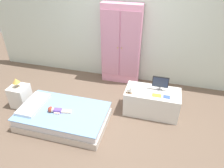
# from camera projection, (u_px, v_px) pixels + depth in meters

# --- Properties ---
(ground_plane) EXTENTS (10.00, 10.00, 0.02)m
(ground_plane) POSITION_uv_depth(u_px,v_px,m) (109.00, 122.00, 3.67)
(ground_plane) COLOR brown
(back_wall) EXTENTS (6.40, 0.05, 2.70)m
(back_wall) POSITION_uv_depth(u_px,v_px,m) (129.00, 19.00, 4.20)
(back_wall) COLOR silver
(back_wall) RESTS_ON ground_plane
(bed) EXTENTS (1.48, 0.88, 0.27)m
(bed) POSITION_uv_depth(u_px,v_px,m) (63.00, 117.00, 3.58)
(bed) COLOR beige
(bed) RESTS_ON ground_plane
(pillow) EXTENTS (0.32, 0.63, 0.05)m
(pillow) POSITION_uv_depth(u_px,v_px,m) (34.00, 104.00, 3.61)
(pillow) COLOR silver
(pillow) RESTS_ON bed
(doll) EXTENTS (0.39, 0.15, 0.10)m
(doll) POSITION_uv_depth(u_px,v_px,m) (55.00, 110.00, 3.46)
(doll) COLOR #6B4CB2
(doll) RESTS_ON bed
(nightstand) EXTENTS (0.32, 0.32, 0.42)m
(nightstand) POSITION_uv_depth(u_px,v_px,m) (20.00, 96.00, 3.95)
(nightstand) COLOR white
(nightstand) RESTS_ON ground_plane
(table_lamp) EXTENTS (0.13, 0.13, 0.18)m
(table_lamp) POSITION_uv_depth(u_px,v_px,m) (16.00, 81.00, 3.77)
(table_lamp) COLOR #B7B2AD
(table_lamp) RESTS_ON nightstand
(wardrobe) EXTENTS (0.81, 0.28, 1.70)m
(wardrobe) POSITION_uv_depth(u_px,v_px,m) (121.00, 45.00, 4.36)
(wardrobe) COLOR #E599BC
(wardrobe) RESTS_ON ground_plane
(tv_stand) EXTENTS (0.96, 0.48, 0.46)m
(tv_stand) POSITION_uv_depth(u_px,v_px,m) (152.00, 102.00, 3.77)
(tv_stand) COLOR silver
(tv_stand) RESTS_ON ground_plane
(tv_monitor) EXTENTS (0.28, 0.10, 0.26)m
(tv_monitor) POSITION_uv_depth(u_px,v_px,m) (160.00, 83.00, 3.60)
(tv_monitor) COLOR #99999E
(tv_monitor) RESTS_ON tv_stand
(rocking_horse_toy) EXTENTS (0.10, 0.04, 0.12)m
(rocking_horse_toy) POSITION_uv_depth(u_px,v_px,m) (129.00, 90.00, 3.56)
(rocking_horse_toy) COLOR #8E6642
(rocking_horse_toy) RESTS_ON tv_stand
(book_yellow) EXTENTS (0.15, 0.09, 0.01)m
(book_yellow) POSITION_uv_depth(u_px,v_px,m) (157.00, 95.00, 3.53)
(book_yellow) COLOR gold
(book_yellow) RESTS_ON tv_stand
(book_blue) EXTENTS (0.11, 0.08, 0.01)m
(book_blue) POSITION_uv_depth(u_px,v_px,m) (167.00, 97.00, 3.50)
(book_blue) COLOR blue
(book_blue) RESTS_ON tv_stand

